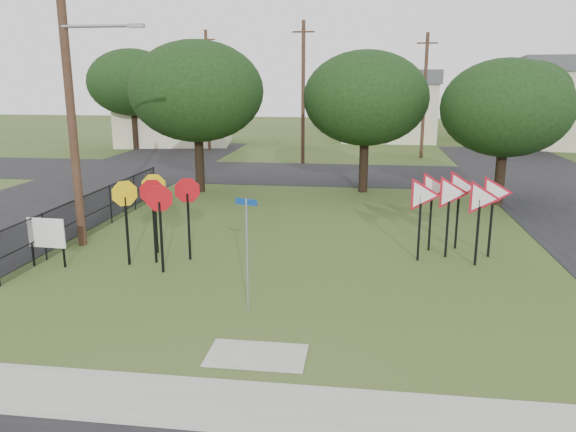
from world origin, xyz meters
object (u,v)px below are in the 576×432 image
Objects in this scene: street_name_sign at (247,247)px; stop_sign_cluster at (156,201)px; yield_sign_cluster at (456,196)px; info_board at (46,235)px.

street_name_sign is 4.69m from stop_sign_cluster.
street_name_sign is at bearing -137.70° from yield_sign_cluster.
street_name_sign reaches higher than stop_sign_cluster.
info_board is at bearing -167.54° from yield_sign_cluster.
street_name_sign is 1.06× the size of stop_sign_cluster.
yield_sign_cluster is at bearing 11.51° from stop_sign_cluster.
stop_sign_cluster is at bearing 137.06° from street_name_sign.
stop_sign_cluster is (-3.43, 3.19, 0.31)m from street_name_sign.
yield_sign_cluster reaches higher than stop_sign_cluster.
yield_sign_cluster is at bearing 42.30° from street_name_sign.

